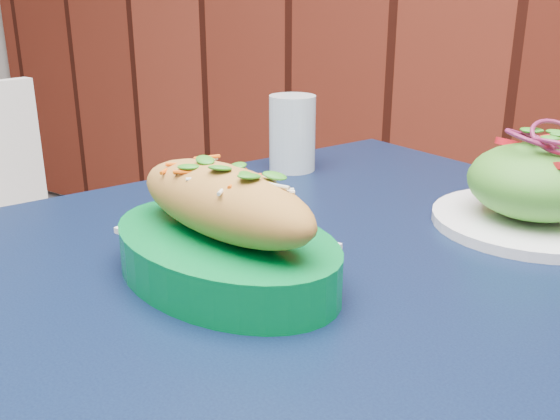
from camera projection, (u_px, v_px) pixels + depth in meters
The scene contains 4 objects.
cafe_table at pixel (361, 336), 0.67m from camera, with size 1.03×1.03×0.75m.
banh_mi_basket at pixel (224, 232), 0.59m from camera, with size 0.29×0.22×0.12m.
salad_plate at pixel (536, 188), 0.72m from camera, with size 0.23×0.23×0.12m.
water_glass at pixel (292, 133), 0.95m from camera, with size 0.07×0.07×0.11m, color silver.
Camera 1 is at (0.44, 1.03, 1.01)m, focal length 40.00 mm.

